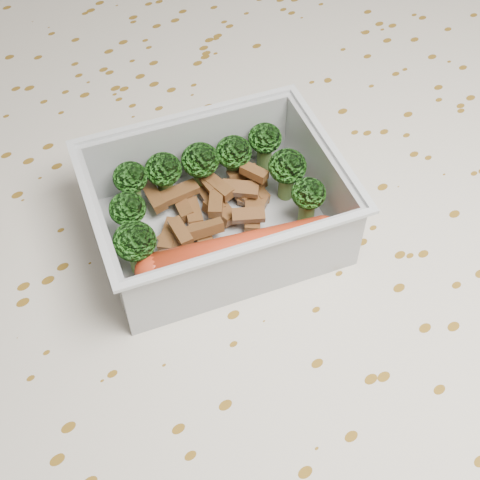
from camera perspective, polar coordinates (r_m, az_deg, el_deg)
dining_table at (r=0.57m, az=0.22°, el=-7.64°), size 1.40×0.90×0.75m
tablecloth at (r=0.52m, az=0.24°, el=-4.80°), size 1.46×0.96×0.19m
lunch_container at (r=0.50m, az=-1.97°, el=2.28°), size 0.21×0.18×0.06m
broccoli_florets at (r=0.50m, az=-2.97°, el=5.02°), size 0.16×0.12×0.04m
meat_pile at (r=0.51m, az=-2.32°, el=2.99°), size 0.10×0.09×0.03m
sausage at (r=0.48m, az=0.02°, el=-1.03°), size 0.14×0.07×0.03m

